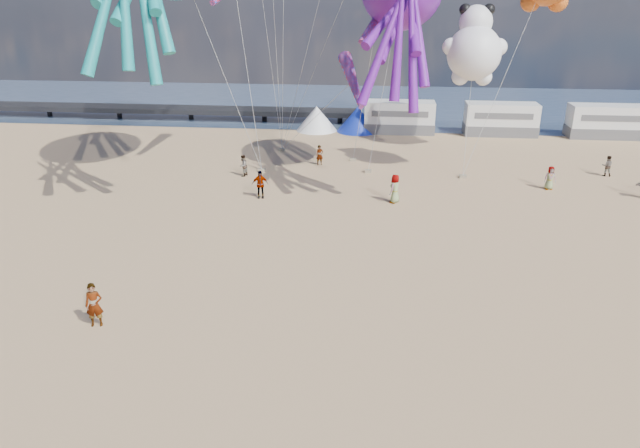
{
  "coord_description": "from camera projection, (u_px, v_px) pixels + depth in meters",
  "views": [
    {
      "loc": [
        4.26,
        -15.05,
        12.45
      ],
      "look_at": [
        1.99,
        6.0,
        3.89
      ],
      "focal_mm": 32.0,
      "sensor_mm": 36.0,
      "label": 1
    }
  ],
  "objects": [
    {
      "name": "sandbag_a",
      "position": [
        262.0,
        170.0,
        42.96
      ],
      "size": [
        0.5,
        0.35,
        0.22
      ],
      "primitive_type": "cube",
      "color": "gray",
      "rests_on": "ground"
    },
    {
      "name": "sandbag_c",
      "position": [
        463.0,
        176.0,
        41.54
      ],
      "size": [
        0.5,
        0.35,
        0.22
      ],
      "primitive_type": "cube",
      "color": "gray",
      "rests_on": "ground"
    },
    {
      "name": "windsock_mid",
      "position": [
        377.0,
        20.0,
        37.3
      ],
      "size": [
        2.99,
        5.7,
        5.73
      ],
      "primitive_type": null,
      "rotation": [
        0.0,
        0.0,
        -0.37
      ],
      "color": "red"
    },
    {
      "name": "tent_white",
      "position": [
        317.0,
        118.0,
        55.58
      ],
      "size": [
        4.0,
        4.0,
        2.4
      ],
      "primitive_type": "cone",
      "color": "white",
      "rests_on": "ground"
    },
    {
      "name": "beachgoer_3",
      "position": [
        260.0,
        184.0,
        37.18
      ],
      "size": [
        1.32,
        0.94,
        1.85
      ],
      "primitive_type": "imported",
      "rotation": [
        0.0,
        0.0,
        0.23
      ],
      "color": "#7F6659",
      "rests_on": "ground"
    },
    {
      "name": "beachgoer_6",
      "position": [
        395.0,
        189.0,
        36.31
      ],
      "size": [
        0.74,
        0.81,
        1.86
      ],
      "primitive_type": "imported",
      "rotation": [
        0.0,
        0.0,
        4.16
      ],
      "color": "#7F6659",
      "rests_on": "ground"
    },
    {
      "name": "sandbag_e",
      "position": [
        282.0,
        150.0,
        48.71
      ],
      "size": [
        0.5,
        0.35,
        0.22
      ],
      "primitive_type": "cube",
      "color": "gray",
      "rests_on": "ground"
    },
    {
      "name": "motorhome_0",
      "position": [
        399.0,
        117.0,
        54.68
      ],
      "size": [
        6.6,
        2.5,
        3.0
      ],
      "primitive_type": "cube",
      "color": "silver",
      "rests_on": "ground"
    },
    {
      "name": "sandbag_d",
      "position": [
        353.0,
        160.0,
        45.75
      ],
      "size": [
        0.5,
        0.35,
        0.22
      ],
      "primitive_type": "cube",
      "color": "gray",
      "rests_on": "ground"
    },
    {
      "name": "windsock_right",
      "position": [
        353.0,
        81.0,
        35.16
      ],
      "size": [
        2.34,
        5.18,
        5.14
      ],
      "primitive_type": null,
      "rotation": [
        0.0,
        0.0,
        0.29
      ],
      "color": "red"
    },
    {
      "name": "water",
      "position": [
        347.0,
        104.0,
        69.65
      ],
      "size": [
        120.0,
        120.0,
        0.0
      ],
      "primitive_type": "plane",
      "color": "#334561",
      "rests_on": "ground"
    },
    {
      "name": "beachgoer_5",
      "position": [
        320.0,
        155.0,
        44.48
      ],
      "size": [
        1.51,
        0.95,
        1.56
      ],
      "primitive_type": "imported",
      "rotation": [
        0.0,
        0.0,
        0.37
      ],
      "color": "#7F6659",
      "rests_on": "ground"
    },
    {
      "name": "ground",
      "position": [
        241.0,
        397.0,
        18.96
      ],
      "size": [
        120.0,
        120.0,
        0.0
      ],
      "primitive_type": "plane",
      "color": "tan",
      "rests_on": "ground"
    },
    {
      "name": "standing_person",
      "position": [
        94.0,
        305.0,
        22.72
      ],
      "size": [
        0.77,
        0.6,
        1.87
      ],
      "primitive_type": "imported",
      "rotation": [
        0.0,
        0.0,
        0.25
      ],
      "color": "tan",
      "rests_on": "ground"
    },
    {
      "name": "pier",
      "position": [
        83.0,
        108.0,
        61.92
      ],
      "size": [
        60.0,
        3.0,
        0.5
      ],
      "primitive_type": "cube",
      "color": "black",
      "rests_on": "ground"
    },
    {
      "name": "kite_panda",
      "position": [
        474.0,
        53.0,
        38.98
      ],
      "size": [
        5.15,
        4.94,
        6.33
      ],
      "primitive_type": null,
      "rotation": [
        0.0,
        0.0,
        0.17
      ],
      "color": "white"
    },
    {
      "name": "sandbag_b",
      "position": [
        368.0,
        171.0,
        42.77
      ],
      "size": [
        0.5,
        0.35,
        0.22
      ],
      "primitive_type": "cube",
      "color": "gray",
      "rests_on": "ground"
    },
    {
      "name": "beachgoer_0",
      "position": [
        550.0,
        178.0,
        38.85
      ],
      "size": [
        0.62,
        0.44,
        1.62
      ],
      "primitive_type": "imported",
      "rotation": [
        0.0,
        0.0,
        0.08
      ],
      "color": "#7F6659",
      "rests_on": "ground"
    },
    {
      "name": "beachgoer_1",
      "position": [
        243.0,
        166.0,
        41.7
      ],
      "size": [
        0.72,
        0.89,
        1.58
      ],
      "primitive_type": "imported",
      "rotation": [
        0.0,
        0.0,
        4.39
      ],
      "color": "#7F6659",
      "rests_on": "ground"
    },
    {
      "name": "motorhome_1",
      "position": [
        501.0,
        119.0,
        53.74
      ],
      "size": [
        6.6,
        2.5,
        3.0
      ],
      "primitive_type": "cube",
      "color": "silver",
      "rests_on": "ground"
    },
    {
      "name": "beachgoer_7",
      "position": [
        607.0,
        166.0,
        41.76
      ],
      "size": [
        0.81,
        0.59,
        1.52
      ],
      "primitive_type": "imported",
      "rotation": [
        0.0,
        0.0,
        2.98
      ],
      "color": "#7F6659",
      "rests_on": "ground"
    },
    {
      "name": "tent_blue",
      "position": [
        358.0,
        119.0,
        55.19
      ],
      "size": [
        4.0,
        4.0,
        2.4
      ],
      "primitive_type": "cone",
      "color": "#1933CC",
      "rests_on": "ground"
    },
    {
      "name": "motorhome_2",
      "position": [
        606.0,
        121.0,
        52.79
      ],
      "size": [
        6.6,
        2.5,
        3.0
      ],
      "primitive_type": "cube",
      "color": "silver",
      "rests_on": "ground"
    }
  ]
}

